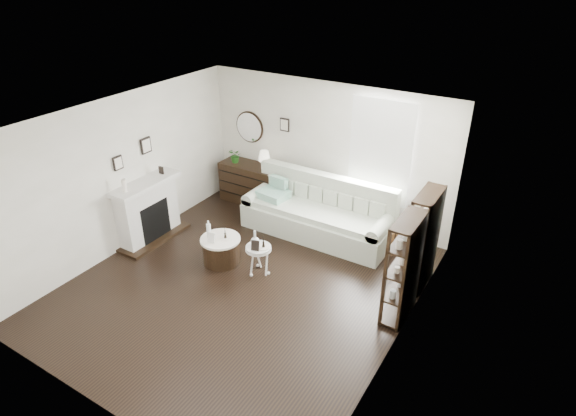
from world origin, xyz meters
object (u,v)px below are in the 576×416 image
Objects in this scene: sofa at (319,216)px; pedestal_table at (258,249)px; dresser at (250,183)px; drum_table at (221,250)px.

pedestal_table is at bearing -97.54° from sofa.
dresser is (-1.83, 0.38, 0.06)m from sofa.
dresser is 2.60m from pedestal_table.
sofa is 1.68m from pedestal_table.
drum_table is (0.88, -2.11, -0.18)m from dresser.
dresser is at bearing 168.15° from sofa.
pedestal_table is at bearing -51.82° from dresser.
sofa reaches higher than pedestal_table.
dresser reaches higher than pedestal_table.
sofa is 4.13× the size of drum_table.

